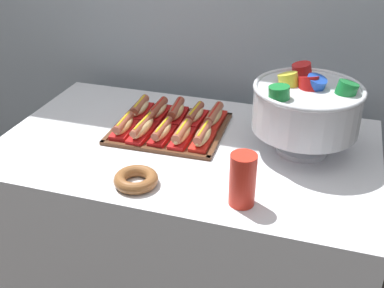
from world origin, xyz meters
name	(u,v)px	position (x,y,z in m)	size (l,w,h in m)	color
buffet_table	(187,224)	(0.00, 0.00, 0.40)	(1.33, 0.81, 0.76)	silver
serving_tray	(170,129)	(-0.09, 0.08, 0.76)	(0.41, 0.37, 0.01)	#56331E
hot_dog_0	(123,126)	(-0.24, 0.00, 0.79)	(0.07, 0.16, 0.06)	red
hot_dog_1	(143,128)	(-0.17, 0.00, 0.79)	(0.06, 0.18, 0.06)	#B21414
hot_dog_2	(162,132)	(-0.09, 0.00, 0.79)	(0.06, 0.16, 0.06)	#B21414
hot_dog_3	(182,134)	(-0.02, 0.00, 0.79)	(0.06, 0.16, 0.06)	red
hot_dog_4	(203,136)	(0.06, 0.01, 0.80)	(0.06, 0.16, 0.06)	red
hot_dog_5	(140,108)	(-0.25, 0.16, 0.79)	(0.08, 0.16, 0.06)	#B21414
hot_dog_6	(158,110)	(-0.17, 0.16, 0.79)	(0.06, 0.16, 0.06)	#B21414
hot_dog_7	(176,112)	(-0.10, 0.17, 0.80)	(0.08, 0.17, 0.07)	#B21414
hot_dog_8	(195,115)	(-0.02, 0.17, 0.79)	(0.07, 0.15, 0.06)	red
hot_dog_9	(214,117)	(0.05, 0.17, 0.79)	(0.06, 0.18, 0.06)	red
punch_bowl	(306,106)	(0.39, 0.08, 0.93)	(0.36, 0.36, 0.28)	silver
cup_stack	(243,180)	(0.26, -0.29, 0.84)	(0.08, 0.08, 0.16)	red
donut	(136,179)	(-0.07, -0.29, 0.78)	(0.14, 0.14, 0.04)	brown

